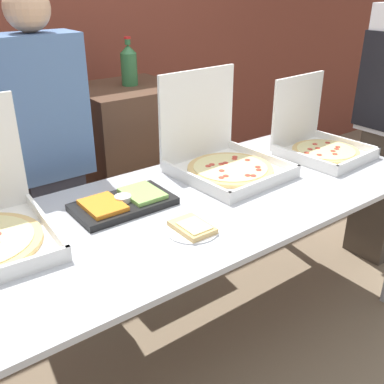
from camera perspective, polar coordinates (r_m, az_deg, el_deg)
name	(u,v)px	position (r m, az deg, el deg)	size (l,w,h in m)	color
ground_plane	(192,345)	(2.44, 0.00, -18.87)	(16.00, 16.00, 0.00)	#847056
brick_wall_behind	(35,30)	(3.28, -19.26, 18.84)	(10.00, 0.06, 2.80)	brown
buffet_table	(192,219)	(1.99, 0.00, -3.51)	(2.34, 0.91, 0.82)	#B7BABF
pizza_box_near_right	(222,155)	(2.25, 3.81, 4.68)	(0.51, 0.53, 0.48)	white
pizza_box_far_right	(319,141)	(2.57, 15.77, 6.21)	(0.44, 0.45, 0.41)	white
paper_plate_front_left	(192,228)	(1.73, 0.06, -4.59)	(0.21, 0.21, 0.03)	white
veggie_tray	(123,203)	(1.92, -8.72, -1.35)	(0.42, 0.24, 0.05)	black
sideboard_podium	(131,172)	(2.97, -7.73, 2.58)	(0.62, 0.57, 1.12)	#4C3323
soda_bottle	(129,65)	(2.81, -8.02, 15.72)	(0.10, 0.10, 0.28)	#2D6638
soda_can_silver	(82,77)	(2.81, -13.80, 14.03)	(0.07, 0.07, 0.12)	silver
person_guest_plaid	(49,161)	(2.35, -17.68, 3.81)	(0.40, 0.22, 1.69)	#2D2D38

